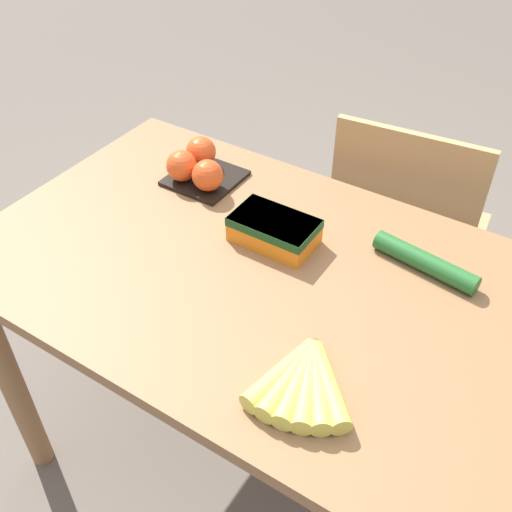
% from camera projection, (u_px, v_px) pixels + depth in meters
% --- Properties ---
extents(ground_plane, '(12.00, 12.00, 0.00)m').
position_uv_depth(ground_plane, '(256.00, 464.00, 1.74)').
color(ground_plane, '#665B51').
extents(dining_table, '(1.20, 0.75, 0.77)m').
position_uv_depth(dining_table, '(256.00, 309.00, 1.31)').
color(dining_table, olive).
rests_on(dining_table, ground_plane).
extents(chair, '(0.46, 0.44, 0.89)m').
position_uv_depth(chair, '(403.00, 240.00, 1.76)').
color(chair, tan).
rests_on(chair, ground_plane).
extents(banana_bunch, '(0.18, 0.18, 0.04)m').
position_uv_depth(banana_bunch, '(304.00, 382.00, 0.99)').
color(banana_bunch, brown).
rests_on(banana_bunch, dining_table).
extents(tomato_pack, '(0.16, 0.16, 0.09)m').
position_uv_depth(tomato_pack, '(198.00, 167.00, 1.45)').
color(tomato_pack, black).
rests_on(tomato_pack, dining_table).
extents(carrot_bag, '(0.18, 0.11, 0.06)m').
position_uv_depth(carrot_bag, '(274.00, 228.00, 1.27)').
color(carrot_bag, orange).
rests_on(carrot_bag, dining_table).
extents(cucumber_near, '(0.23, 0.07, 0.04)m').
position_uv_depth(cucumber_near, '(425.00, 262.00, 1.21)').
color(cucumber_near, '#236028').
rests_on(cucumber_near, dining_table).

